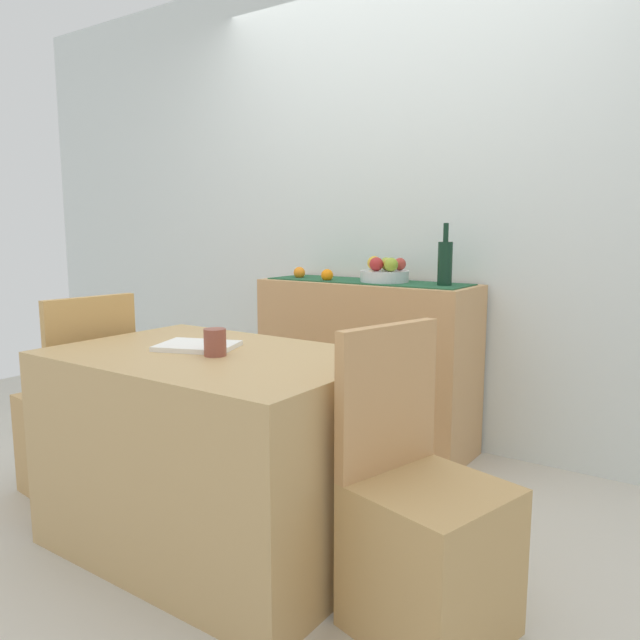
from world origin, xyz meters
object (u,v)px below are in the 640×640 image
(open_book, at_px, (197,346))
(dining_table, at_px, (215,451))
(wine_bottle, at_px, (445,263))
(fruit_bowl, at_px, (384,276))
(chair_near_window, at_px, (79,434))
(chair_by_corner, at_px, (426,544))
(sideboard_console, at_px, (366,364))
(coffee_cup, at_px, (215,342))

(open_book, bearing_deg, dining_table, -35.38)
(wine_bottle, bearing_deg, fruit_bowl, 180.00)
(dining_table, relative_size, chair_near_window, 1.31)
(wine_bottle, height_order, chair_by_corner, wine_bottle)
(chair_by_corner, bearing_deg, open_book, 178.64)
(sideboard_console, distance_m, dining_table, 1.28)
(dining_table, height_order, chair_near_window, chair_near_window)
(wine_bottle, xyz_separation_m, chair_by_corner, (0.51, -1.27, -0.75))
(dining_table, bearing_deg, open_book, 165.34)
(fruit_bowl, relative_size, dining_table, 0.22)
(sideboard_console, height_order, dining_table, sideboard_console)
(sideboard_console, bearing_deg, open_book, -89.82)
(chair_near_window, bearing_deg, sideboard_console, 59.66)
(fruit_bowl, distance_m, wine_bottle, 0.35)
(open_book, xyz_separation_m, chair_by_corner, (0.95, -0.02, -0.48))
(sideboard_console, relative_size, wine_bottle, 3.81)
(open_book, distance_m, chair_by_corner, 1.07)
(wine_bottle, xyz_separation_m, open_book, (-0.44, -1.24, -0.27))
(wine_bottle, relative_size, dining_table, 0.26)
(open_book, xyz_separation_m, chair_near_window, (-0.75, -0.03, -0.48))
(coffee_cup, distance_m, chair_near_window, 1.04)
(wine_bottle, distance_m, open_book, 1.35)
(sideboard_console, distance_m, chair_near_window, 1.49)
(sideboard_console, distance_m, open_book, 1.28)
(sideboard_console, bearing_deg, coffee_cup, -83.33)
(fruit_bowl, bearing_deg, dining_table, -90.00)
(dining_table, distance_m, coffee_cup, 0.42)
(fruit_bowl, bearing_deg, chair_by_corner, -56.09)
(wine_bottle, xyz_separation_m, dining_table, (-0.34, -1.27, -0.65))
(dining_table, distance_m, open_book, 0.39)
(chair_by_corner, bearing_deg, coffee_cup, -177.54)
(sideboard_console, relative_size, open_book, 4.22)
(sideboard_console, relative_size, chair_near_window, 1.31)
(fruit_bowl, height_order, coffee_cup, fruit_bowl)
(wine_bottle, height_order, coffee_cup, wine_bottle)
(open_book, bearing_deg, chair_by_corner, -22.08)
(sideboard_console, xyz_separation_m, chair_near_window, (-0.74, -1.27, -0.18))
(sideboard_console, bearing_deg, dining_table, -85.22)
(chair_near_window, bearing_deg, open_book, 2.19)
(dining_table, xyz_separation_m, coffee_cup, (0.05, -0.03, 0.42))
(wine_bottle, bearing_deg, sideboard_console, 180.00)
(fruit_bowl, height_order, open_book, fruit_bowl)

